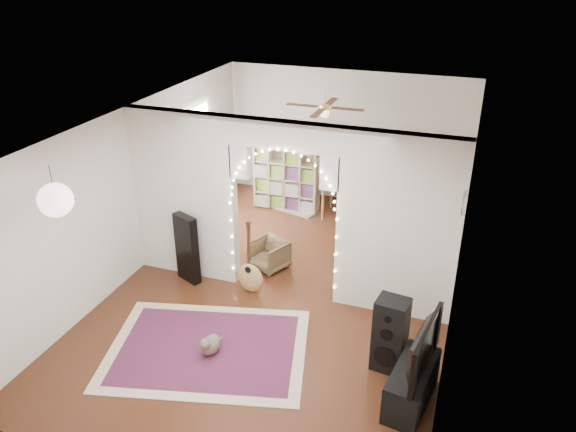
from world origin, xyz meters
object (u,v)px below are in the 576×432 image
(acoustic_guitar, at_px, (250,267))
(floor_speaker, at_px, (390,335))
(media_console, at_px, (412,385))
(dining_table, at_px, (354,186))
(dining_chair_left, at_px, (269,255))
(dining_chair_right, at_px, (386,227))
(bookcase, at_px, (286,178))

(acoustic_guitar, distance_m, floor_speaker, 2.53)
(media_console, xyz_separation_m, dining_table, (-1.81, 4.64, 0.43))
(acoustic_guitar, relative_size, dining_chair_left, 1.88)
(floor_speaker, distance_m, media_console, 0.68)
(dining_chair_left, bearing_deg, dining_table, 94.61)
(media_console, distance_m, dining_chair_left, 3.53)
(media_console, height_order, dining_chair_right, media_console)
(dining_table, relative_size, dining_chair_right, 2.53)
(dining_table, xyz_separation_m, dining_chair_left, (-0.86, -2.33, -0.43))
(floor_speaker, relative_size, dining_chair_left, 1.84)
(media_console, relative_size, dining_chair_left, 1.84)
(floor_speaker, distance_m, dining_chair_right, 3.59)
(bookcase, distance_m, dining_chair_left, 2.40)
(floor_speaker, relative_size, dining_table, 0.83)
(acoustic_guitar, height_order, dining_chair_left, acoustic_guitar)
(floor_speaker, distance_m, bookcase, 4.97)
(media_console, bearing_deg, floor_speaker, 133.52)
(acoustic_guitar, xyz_separation_m, media_console, (2.68, -1.54, -0.20))
(floor_speaker, relative_size, media_console, 1.00)
(floor_speaker, bearing_deg, dining_chair_right, 108.78)
(acoustic_guitar, xyz_separation_m, bookcase, (-0.50, 3.08, 0.23))
(floor_speaker, xyz_separation_m, media_console, (0.36, -0.52, -0.25))
(media_console, bearing_deg, dining_chair_left, 147.85)
(acoustic_guitar, xyz_separation_m, dining_chair_left, (0.02, 0.77, -0.20))
(dining_table, distance_m, dining_chair_right, 1.09)
(media_console, bearing_deg, acoustic_guitar, 158.95)
(media_console, relative_size, bookcase, 0.74)
(floor_speaker, xyz_separation_m, dining_table, (-1.45, 4.12, 0.18))
(dining_chair_left, bearing_deg, dining_chair_right, 71.41)
(dining_table, bearing_deg, dining_chair_left, -110.58)
(dining_table, distance_m, dining_chair_left, 2.52)
(bookcase, xyz_separation_m, dining_chair_right, (2.15, -0.58, -0.46))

